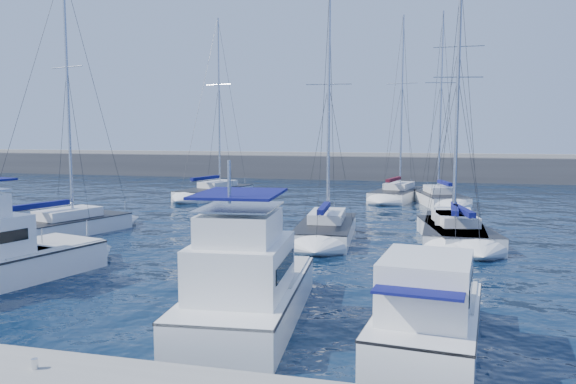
% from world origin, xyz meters
% --- Properties ---
extents(ground, '(220.00, 220.00, 0.00)m').
position_xyz_m(ground, '(0.00, 0.00, 0.00)').
color(ground, black).
rests_on(ground, ground).
extents(breakwater, '(160.00, 6.00, 4.45)m').
position_xyz_m(breakwater, '(0.00, 52.00, 1.05)').
color(breakwater, '#424244').
rests_on(breakwater, ground).
extents(dock, '(40.00, 2.20, 0.60)m').
position_xyz_m(dock, '(0.00, -11.00, 0.30)').
color(dock, gray).
rests_on(dock, ground).
extents(dock_cleat_centre, '(0.16, 0.16, 0.25)m').
position_xyz_m(dock_cleat_centre, '(0.00, -11.00, 0.72)').
color(dock_cleat_centre, silver).
rests_on(dock_cleat_centre, dock).
extents(motor_yacht_stbd_inner, '(3.90, 8.43, 4.69)m').
position_xyz_m(motor_yacht_stbd_inner, '(3.22, -5.18, 1.13)').
color(motor_yacht_stbd_inner, white).
rests_on(motor_yacht_stbd_inner, ground).
extents(motor_yacht_stbd_outer, '(3.32, 6.54, 3.20)m').
position_xyz_m(motor_yacht_stbd_outer, '(8.79, -6.15, 0.94)').
color(motor_yacht_stbd_outer, white).
rests_on(motor_yacht_stbd_outer, ground).
extents(sailboat_mid_a, '(5.28, 8.82, 15.83)m').
position_xyz_m(sailboat_mid_a, '(-12.31, 6.75, 0.53)').
color(sailboat_mid_a, silver).
rests_on(sailboat_mid_a, ground).
extents(sailboat_mid_c, '(3.58, 8.28, 14.05)m').
position_xyz_m(sailboat_mid_c, '(3.05, 9.56, 0.52)').
color(sailboat_mid_c, white).
rests_on(sailboat_mid_c, ground).
extents(sailboat_mid_d, '(3.32, 9.30, 17.57)m').
position_xyz_m(sailboat_mid_d, '(10.08, 11.34, 0.54)').
color(sailboat_mid_d, silver).
rests_on(sailboat_mid_d, ground).
extents(sailboat_mid_e, '(4.54, 8.22, 14.54)m').
position_xyz_m(sailboat_mid_e, '(10.22, 10.27, 0.52)').
color(sailboat_mid_e, white).
rests_on(sailboat_mid_e, ground).
extents(sailboat_back_a, '(5.02, 9.29, 16.84)m').
position_xyz_m(sailboat_back_a, '(-10.72, 26.94, 0.54)').
color(sailboat_back_a, white).
rests_on(sailboat_back_a, ground).
extents(sailboat_back_b, '(4.81, 8.71, 16.79)m').
position_xyz_m(sailboat_back_b, '(5.86, 29.58, 0.54)').
color(sailboat_back_b, silver).
rests_on(sailboat_back_b, ground).
extents(sailboat_back_c, '(4.81, 7.80, 16.40)m').
position_xyz_m(sailboat_back_c, '(9.55, 26.94, 0.56)').
color(sailboat_back_c, white).
rests_on(sailboat_back_c, ground).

